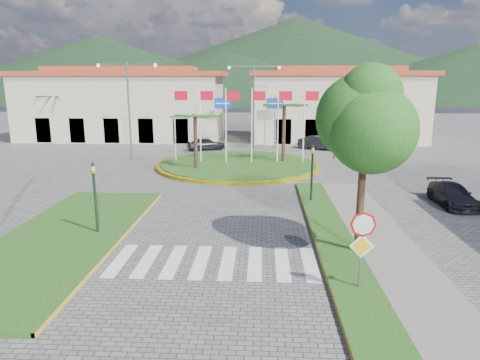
{
  "coord_description": "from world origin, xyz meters",
  "views": [
    {
      "loc": [
        1.8,
        -10.54,
        6.49
      ],
      "look_at": [
        0.84,
        8.0,
        2.19
      ],
      "focal_mm": 32.0,
      "sensor_mm": 36.0,
      "label": 1
    }
  ],
  "objects_px": {
    "roundabout_island": "(239,164)",
    "car_side_right": "(452,195)",
    "stop_sign": "(362,239)",
    "car_dark_b": "(319,143)",
    "white_van": "(132,135)",
    "car_dark_a": "(206,144)",
    "deciduous_tree": "(366,119)"
  },
  "relations": [
    {
      "from": "white_van",
      "to": "deciduous_tree",
      "type": "bearing_deg",
      "value": -159.75
    },
    {
      "from": "car_dark_b",
      "to": "white_van",
      "type": "bearing_deg",
      "value": 98.49
    },
    {
      "from": "roundabout_island",
      "to": "stop_sign",
      "type": "bearing_deg",
      "value": -76.27
    },
    {
      "from": "stop_sign",
      "to": "car_dark_b",
      "type": "bearing_deg",
      "value": 85.14
    },
    {
      "from": "car_side_right",
      "to": "stop_sign",
      "type": "bearing_deg",
      "value": -125.25
    },
    {
      "from": "roundabout_island",
      "to": "stop_sign",
      "type": "distance_m",
      "value": 20.69
    },
    {
      "from": "car_dark_b",
      "to": "car_side_right",
      "type": "relative_size",
      "value": 1.02
    },
    {
      "from": "roundabout_island",
      "to": "car_dark_b",
      "type": "height_order",
      "value": "roundabout_island"
    },
    {
      "from": "roundabout_island",
      "to": "deciduous_tree",
      "type": "relative_size",
      "value": 1.87
    },
    {
      "from": "white_van",
      "to": "car_dark_b",
      "type": "bearing_deg",
      "value": -115.66
    },
    {
      "from": "roundabout_island",
      "to": "white_van",
      "type": "distance_m",
      "value": 19.57
    },
    {
      "from": "deciduous_tree",
      "to": "car_side_right",
      "type": "bearing_deg",
      "value": 47.35
    },
    {
      "from": "deciduous_tree",
      "to": "car_side_right",
      "type": "xyz_separation_m",
      "value": [
        6.5,
        7.06,
        -4.6
      ]
    },
    {
      "from": "car_dark_a",
      "to": "car_side_right",
      "type": "xyz_separation_m",
      "value": [
        15.55,
        -17.94,
        -0.04
      ]
    },
    {
      "from": "roundabout_island",
      "to": "car_side_right",
      "type": "bearing_deg",
      "value": -39.66
    },
    {
      "from": "stop_sign",
      "to": "car_dark_b",
      "type": "relative_size",
      "value": 0.66
    },
    {
      "from": "stop_sign",
      "to": "car_dark_b",
      "type": "xyz_separation_m",
      "value": [
        2.47,
        29.04,
        -1.13
      ]
    },
    {
      "from": "roundabout_island",
      "to": "car_dark_b",
      "type": "distance_m",
      "value": 11.64
    },
    {
      "from": "roundabout_island",
      "to": "car_side_right",
      "type": "xyz_separation_m",
      "value": [
        12.0,
        -9.94,
        0.4
      ]
    },
    {
      "from": "stop_sign",
      "to": "car_dark_a",
      "type": "relative_size",
      "value": 0.74
    },
    {
      "from": "deciduous_tree",
      "to": "car_dark_b",
      "type": "height_order",
      "value": "deciduous_tree"
    },
    {
      "from": "white_van",
      "to": "car_dark_a",
      "type": "height_order",
      "value": "car_dark_a"
    },
    {
      "from": "car_dark_b",
      "to": "roundabout_island",
      "type": "bearing_deg",
      "value": 165.12
    },
    {
      "from": "car_side_right",
      "to": "white_van",
      "type": "bearing_deg",
      "value": 135.02
    },
    {
      "from": "stop_sign",
      "to": "car_dark_a",
      "type": "height_order",
      "value": "stop_sign"
    },
    {
      "from": "deciduous_tree",
      "to": "car_dark_b",
      "type": "distance_m",
      "value": 26.46
    },
    {
      "from": "car_side_right",
      "to": "car_dark_a",
      "type": "bearing_deg",
      "value": 130.79
    },
    {
      "from": "stop_sign",
      "to": "white_van",
      "type": "xyz_separation_m",
      "value": [
        -17.74,
        34.8,
        -1.22
      ]
    },
    {
      "from": "car_dark_b",
      "to": "car_side_right",
      "type": "xyz_separation_m",
      "value": [
        4.63,
        -18.95,
        -0.09
      ]
    },
    {
      "from": "roundabout_island",
      "to": "stop_sign",
      "type": "xyz_separation_m",
      "value": [
        4.9,
        -20.04,
        1.62
      ]
    },
    {
      "from": "deciduous_tree",
      "to": "car_side_right",
      "type": "height_order",
      "value": "deciduous_tree"
    },
    {
      "from": "stop_sign",
      "to": "car_side_right",
      "type": "xyz_separation_m",
      "value": [
        7.1,
        10.09,
        -1.22
      ]
    }
  ]
}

